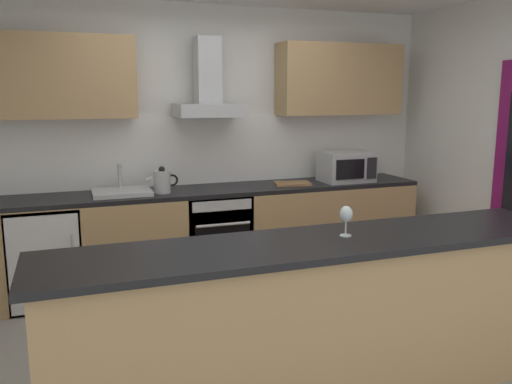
{
  "coord_description": "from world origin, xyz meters",
  "views": [
    {
      "loc": [
        -1.3,
        -3.29,
        1.77
      ],
      "look_at": [
        0.01,
        0.35,
        1.05
      ],
      "focal_mm": 37.09,
      "sensor_mm": 36.0,
      "label": 1
    }
  ],
  "objects_px": {
    "sink": "(122,191)",
    "chopping_board": "(293,183)",
    "oven": "(214,235)",
    "kettle": "(162,181)",
    "microwave": "(346,167)",
    "wine_glass": "(346,215)",
    "range_hood": "(208,92)",
    "refrigerator": "(46,254)"
  },
  "relations": [
    {
      "from": "sink",
      "to": "chopping_board",
      "type": "bearing_deg",
      "value": -1.23
    },
    {
      "from": "oven",
      "to": "kettle",
      "type": "xyz_separation_m",
      "value": [
        -0.48,
        -0.03,
        0.55
      ]
    },
    {
      "from": "microwave",
      "to": "kettle",
      "type": "bearing_deg",
      "value": -179.82
    },
    {
      "from": "wine_glass",
      "to": "chopping_board",
      "type": "relative_size",
      "value": 0.52
    },
    {
      "from": "microwave",
      "to": "chopping_board",
      "type": "bearing_deg",
      "value": 179.59
    },
    {
      "from": "sink",
      "to": "wine_glass",
      "type": "distance_m",
      "value": 2.33
    },
    {
      "from": "kettle",
      "to": "range_hood",
      "type": "relative_size",
      "value": 0.4
    },
    {
      "from": "oven",
      "to": "refrigerator",
      "type": "distance_m",
      "value": 1.48
    },
    {
      "from": "kettle",
      "to": "wine_glass",
      "type": "height_order",
      "value": "kettle"
    },
    {
      "from": "kettle",
      "to": "microwave",
      "type": "bearing_deg",
      "value": 0.18
    },
    {
      "from": "refrigerator",
      "to": "sink",
      "type": "bearing_deg",
      "value": 1.2
    },
    {
      "from": "refrigerator",
      "to": "microwave",
      "type": "height_order",
      "value": "microwave"
    },
    {
      "from": "refrigerator",
      "to": "range_hood",
      "type": "distance_m",
      "value": 2.02
    },
    {
      "from": "oven",
      "to": "wine_glass",
      "type": "distance_m",
      "value": 2.17
    },
    {
      "from": "chopping_board",
      "to": "range_hood",
      "type": "bearing_deg",
      "value": 169.0
    },
    {
      "from": "refrigerator",
      "to": "chopping_board",
      "type": "bearing_deg",
      "value": -0.53
    },
    {
      "from": "chopping_board",
      "to": "oven",
      "type": "bearing_deg",
      "value": 178.28
    },
    {
      "from": "microwave",
      "to": "sink",
      "type": "height_order",
      "value": "microwave"
    },
    {
      "from": "sink",
      "to": "wine_glass",
      "type": "height_order",
      "value": "sink"
    },
    {
      "from": "microwave",
      "to": "wine_glass",
      "type": "distance_m",
      "value": 2.34
    },
    {
      "from": "range_hood",
      "to": "oven",
      "type": "bearing_deg",
      "value": -90.0
    },
    {
      "from": "oven",
      "to": "microwave",
      "type": "bearing_deg",
      "value": -1.16
    },
    {
      "from": "oven",
      "to": "microwave",
      "type": "distance_m",
      "value": 1.5
    },
    {
      "from": "sink",
      "to": "wine_glass",
      "type": "relative_size",
      "value": 2.81
    },
    {
      "from": "microwave",
      "to": "kettle",
      "type": "height_order",
      "value": "microwave"
    },
    {
      "from": "refrigerator",
      "to": "sink",
      "type": "distance_m",
      "value": 0.82
    },
    {
      "from": "oven",
      "to": "kettle",
      "type": "relative_size",
      "value": 2.77
    },
    {
      "from": "microwave",
      "to": "chopping_board",
      "type": "relative_size",
      "value": 1.47
    },
    {
      "from": "refrigerator",
      "to": "kettle",
      "type": "distance_m",
      "value": 1.16
    },
    {
      "from": "chopping_board",
      "to": "wine_glass",
      "type": "bearing_deg",
      "value": -105.38
    },
    {
      "from": "refrigerator",
      "to": "range_hood",
      "type": "relative_size",
      "value": 1.18
    },
    {
      "from": "oven",
      "to": "chopping_board",
      "type": "distance_m",
      "value": 0.91
    },
    {
      "from": "oven",
      "to": "kettle",
      "type": "height_order",
      "value": "kettle"
    },
    {
      "from": "sink",
      "to": "range_hood",
      "type": "relative_size",
      "value": 0.69
    },
    {
      "from": "sink",
      "to": "chopping_board",
      "type": "xyz_separation_m",
      "value": [
        1.62,
        -0.03,
        -0.02
      ]
    },
    {
      "from": "oven",
      "to": "wine_glass",
      "type": "xyz_separation_m",
      "value": [
        0.23,
        -2.06,
        0.62
      ]
    },
    {
      "from": "oven",
      "to": "sink",
      "type": "xyz_separation_m",
      "value": [
        -0.83,
        0.01,
        0.47
      ]
    },
    {
      "from": "sink",
      "to": "kettle",
      "type": "distance_m",
      "value": 0.36
    },
    {
      "from": "range_hood",
      "to": "microwave",
      "type": "bearing_deg",
      "value": -6.54
    },
    {
      "from": "wine_glass",
      "to": "chopping_board",
      "type": "xyz_separation_m",
      "value": [
        0.56,
        2.04,
        -0.17
      ]
    },
    {
      "from": "oven",
      "to": "microwave",
      "type": "relative_size",
      "value": 1.6
    },
    {
      "from": "range_hood",
      "to": "wine_glass",
      "type": "distance_m",
      "value": 2.32
    }
  ]
}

